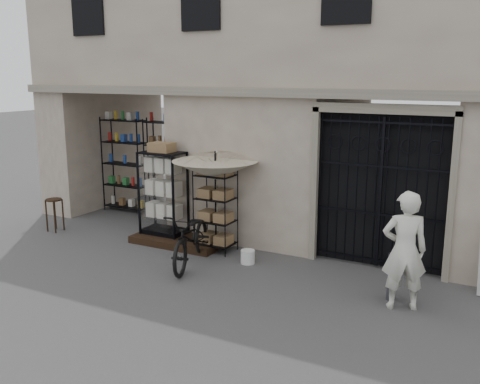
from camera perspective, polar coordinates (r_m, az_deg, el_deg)
The scene contains 14 objects.
ground at distance 9.28m, azimuth 0.31°, elevation -10.35°, with size 80.00×80.00×0.00m, color #232326.
main_building at distance 12.27m, azimuth 9.43°, elevation 16.54°, with size 14.00×4.00×9.00m, color #AFA08C.
shop_recess at distance 13.56m, azimuth -11.12°, elevation 3.35°, with size 3.00×1.70×3.00m, color black.
shop_shelving at distance 14.01m, azimuth -9.96°, elevation 2.65°, with size 2.70×0.50×2.50m, color black.
iron_gate at distance 10.32m, azimuth 14.96°, elevation 0.30°, with size 2.50×0.21×3.00m.
step_platform at distance 11.68m, azimuth -6.63°, elevation -5.17°, with size 2.00×0.90×0.15m, color black.
display_cabinet at distance 11.77m, azimuth -8.18°, elevation -0.57°, with size 1.06×0.88×1.97m.
wire_rack at distance 10.98m, azimuth -2.62°, elevation -2.13°, with size 0.85×0.69×1.70m.
market_umbrella at distance 10.84m, azimuth -2.67°, elevation 2.89°, with size 1.94×1.96×2.49m.
white_bucket at distance 10.44m, azimuth 0.83°, elevation -6.92°, with size 0.27×0.27×0.26m, color silver.
bicycle at distance 10.47m, azimuth -5.11°, elevation -7.68°, with size 0.72×1.08×2.06m, color black.
wooden_stool at distance 13.18m, azimuth -19.15°, elevation -2.24°, with size 0.48×0.48×0.77m.
steel_bollard at distance 9.08m, azimuth 15.89°, elevation -8.70°, with size 0.14×0.14×0.79m, color #4E515C.
shopkeeper at distance 8.98m, azimuth 16.74°, elevation -11.72°, with size 0.69×1.89×0.45m, color silver.
Camera 1 is at (3.97, -7.58, 3.61)m, focal length 40.00 mm.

